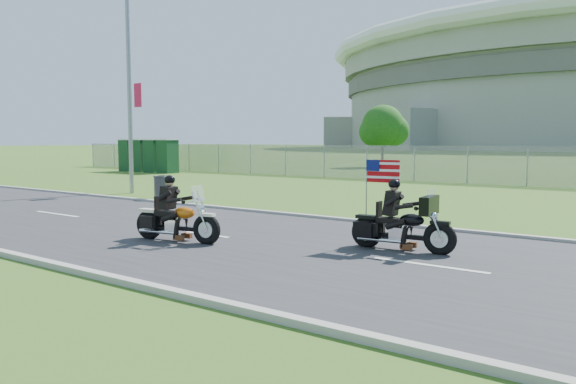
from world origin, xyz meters
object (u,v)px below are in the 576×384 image
Objects in this scene: porta_toilet_d at (129,156)px; motorcycle_lead at (176,221)px; porta_toilet_a at (168,157)px; porta_toilet_b at (154,156)px; trash_can at (161,188)px; streetlight at (133,62)px; motorcycle_follow at (402,227)px; porta_toilet_c at (141,156)px.

porta_toilet_d is 30.50m from motorcycle_lead.
porta_toilet_a and porta_toilet_b have the same top height.
porta_toilet_b is at bearing 140.27° from trash_can.
porta_toilet_b reaches higher than motorcycle_lead.
motorcycle_follow is at bearing -19.22° from streetlight.
streetlight reaches higher than trash_can.
porta_toilet_c is 1.01× the size of motorcycle_lead.
streetlight reaches higher than porta_toilet_d.
trash_can is at bearing -39.73° from porta_toilet_b.
porta_toilet_b is at bearing 143.20° from motorcycle_follow.
streetlight reaches higher than motorcycle_follow.
motorcycle_lead is 2.47× the size of trash_can.
trash_can is at bearing -37.18° from porta_toilet_c.
porta_toilet_a is at bearing 127.96° from motorcycle_lead.
porta_toilet_a is at bearing 0.00° from porta_toilet_c.
trash_can is (13.23, -12.16, -0.69)m from porta_toilet_a.
streetlight is at bearing -37.17° from porta_toilet_d.
porta_toilet_b is (-11.42, 10.78, -4.49)m from streetlight.
motorcycle_lead is 9.26m from trash_can.
porta_toilet_d is at bearing 145.70° from motorcycle_follow.
streetlight reaches higher than motorcycle_lead.
porta_toilet_a is 2.80m from porta_toilet_c.
porta_toilet_b is at bearing 129.83° from motorcycle_lead.
trash_can is at bearing 130.22° from motorcycle_lead.
porta_toilet_b is (-1.40, 0.00, 0.00)m from porta_toilet_a.
motorcycle_lead is at bearing -36.19° from porta_toilet_d.
porta_toilet_b is 1.01× the size of motorcycle_lead.
trash_can is at bearing 156.35° from motorcycle_follow.
trash_can is (17.43, -12.16, -0.69)m from porta_toilet_d.
streetlight is at bearing 134.56° from motorcycle_lead.
porta_toilet_c is 1.40m from porta_toilet_d.
motorcycle_follow is at bearing -28.73° from porta_toilet_d.
porta_toilet_b reaches higher than motorcycle_follow.
porta_toilet_d is at bearing 142.83° from streetlight.
motorcycle_lead is at bearing -41.42° from porta_toilet_a.
porta_toilet_a is 27.23m from motorcycle_lead.
streetlight reaches higher than porta_toilet_a.
motorcycle_follow is (24.99, -16.00, -0.63)m from porta_toilet_a.
porta_toilet_a reaches higher than motorcycle_follow.
porta_toilet_c reaches higher than motorcycle_follow.
porta_toilet_b is 1.02× the size of motorcycle_follow.
streetlight reaches higher than porta_toilet_b.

